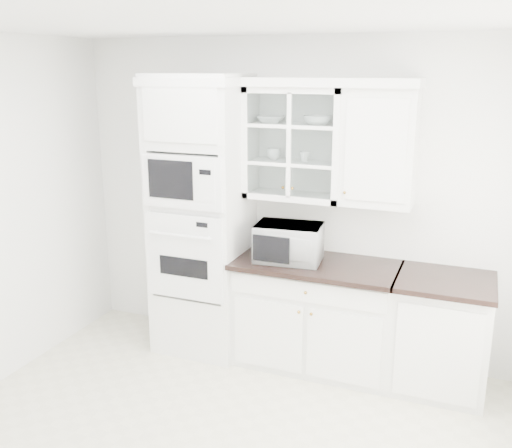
% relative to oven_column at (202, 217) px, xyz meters
% --- Properties ---
extents(room_shell, '(4.00, 3.50, 2.70)m').
position_rel_oven_column_xyz_m(room_shell, '(0.75, -0.99, 0.58)').
color(room_shell, white).
rests_on(room_shell, ground).
extents(oven_column, '(0.76, 0.68, 2.40)m').
position_rel_oven_column_xyz_m(oven_column, '(0.00, 0.00, 0.00)').
color(oven_column, white).
rests_on(oven_column, ground).
extents(base_cabinet_run, '(1.32, 0.67, 0.92)m').
position_rel_oven_column_xyz_m(base_cabinet_run, '(1.03, 0.03, -0.74)').
color(base_cabinet_run, white).
rests_on(base_cabinet_run, ground).
extents(extra_base_cabinet, '(0.72, 0.67, 0.92)m').
position_rel_oven_column_xyz_m(extra_base_cabinet, '(2.03, 0.03, -0.74)').
color(extra_base_cabinet, white).
rests_on(extra_base_cabinet, ground).
extents(upper_cabinet_glass, '(0.80, 0.33, 0.90)m').
position_rel_oven_column_xyz_m(upper_cabinet_glass, '(0.78, 0.17, 0.65)').
color(upper_cabinet_glass, white).
rests_on(upper_cabinet_glass, room_shell).
extents(upper_cabinet_solid, '(0.55, 0.33, 0.90)m').
position_rel_oven_column_xyz_m(upper_cabinet_solid, '(1.46, 0.17, 0.65)').
color(upper_cabinet_solid, white).
rests_on(upper_cabinet_solid, room_shell).
extents(crown_molding, '(2.14, 0.38, 0.07)m').
position_rel_oven_column_xyz_m(crown_molding, '(0.68, 0.14, 1.14)').
color(crown_molding, white).
rests_on(crown_molding, room_shell).
extents(countertop_microwave, '(0.57, 0.49, 0.30)m').
position_rel_oven_column_xyz_m(countertop_microwave, '(0.80, -0.01, -0.13)').
color(countertop_microwave, white).
rests_on(countertop_microwave, base_cabinet_run).
extents(bowl_a, '(0.28, 0.28, 0.06)m').
position_rel_oven_column_xyz_m(bowl_a, '(0.57, 0.16, 0.84)').
color(bowl_a, white).
rests_on(bowl_a, upper_cabinet_glass).
extents(bowl_b, '(0.23, 0.23, 0.07)m').
position_rel_oven_column_xyz_m(bowl_b, '(0.96, 0.15, 0.85)').
color(bowl_b, white).
rests_on(bowl_b, upper_cabinet_glass).
extents(cup_a, '(0.14, 0.14, 0.09)m').
position_rel_oven_column_xyz_m(cup_a, '(0.60, 0.17, 0.56)').
color(cup_a, white).
rests_on(cup_a, upper_cabinet_glass).
extents(cup_b, '(0.10, 0.10, 0.08)m').
position_rel_oven_column_xyz_m(cup_b, '(0.86, 0.17, 0.55)').
color(cup_b, white).
rests_on(cup_b, upper_cabinet_glass).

